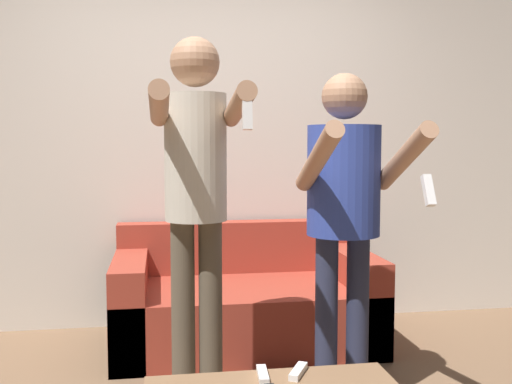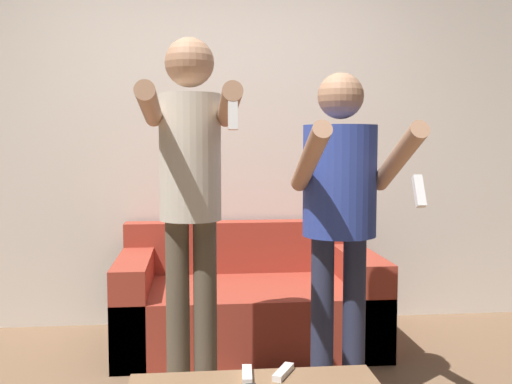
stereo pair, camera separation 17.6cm
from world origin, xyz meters
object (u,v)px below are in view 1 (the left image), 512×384
(person_standing_left, at_px, (196,182))
(remote_mid, at_px, (263,375))
(couch, at_px, (244,303))
(person_standing_right, at_px, (345,198))
(remote_far, at_px, (298,371))

(person_standing_left, distance_m, remote_mid, 0.93)
(couch, relative_size, person_standing_right, 1.01)
(remote_mid, bearing_deg, remote_far, 4.27)
(couch, xyz_separation_m, remote_mid, (-0.15, -1.55, 0.15))
(person_standing_right, xyz_separation_m, remote_mid, (-0.50, -0.59, -0.60))
(remote_mid, relative_size, remote_far, 1.02)
(couch, bearing_deg, person_standing_left, -110.15)
(couch, bearing_deg, remote_far, -90.26)
(couch, xyz_separation_m, person_standing_right, (0.35, -0.96, 0.75))
(person_standing_left, relative_size, remote_far, 11.64)
(couch, distance_m, remote_mid, 1.56)
(couch, bearing_deg, remote_mid, -95.36)
(person_standing_right, distance_m, remote_far, 0.91)
(person_standing_left, xyz_separation_m, person_standing_right, (0.70, 0.00, -0.08))
(remote_far, bearing_deg, couch, 89.74)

